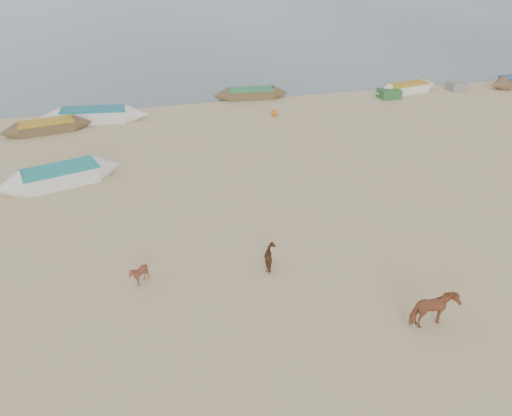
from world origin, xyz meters
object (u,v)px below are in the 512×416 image
Objects in this scene: cow_adult at (433,310)px; calf_right at (272,258)px; calf_front at (139,274)px; near_canoe at (60,176)px.

calf_right is at bearing 37.11° from cow_adult.
calf_front is 0.14× the size of near_canoe.
calf_right reaches higher than calf_front.
near_canoe is (-3.11, 8.96, 0.04)m from calf_front.
cow_adult is 17.68m from near_canoe.
calf_right is 12.04m from near_canoe.
calf_front is (-8.40, 4.45, -0.21)m from cow_adult.
cow_adult reaches higher than near_canoe.
cow_adult is 1.80× the size of calf_front.
near_canoe reaches higher than calf_front.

